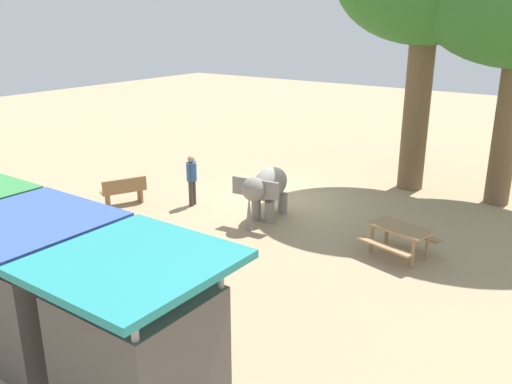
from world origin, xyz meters
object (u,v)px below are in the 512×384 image
Objects in this scene: person_handler at (192,176)px; wooden_bench at (124,191)px; picnic_table_near at (400,234)px; market_stall_blue at (35,293)px; elephant at (266,188)px; market_stall_teal at (139,344)px.

person_handler reaches higher than wooden_bench.
picnic_table_near is (-8.51, -1.38, 0.12)m from wooden_bench.
market_stall_blue reaches higher than person_handler.
wooden_bench is 7.83m from market_stall_blue.
elephant reaches higher than picnic_table_near.
person_handler is 9.27m from market_stall_teal.
picnic_table_near is at bearing -11.56° from person_handler.
person_handler is at bearing -164.96° from picnic_table_near.
market_stall_teal is at bearing 15.03° from elephant.
wooden_bench is 9.65m from market_stall_teal.
wooden_bench is 0.57× the size of market_stall_teal.
person_handler is 7.96m from market_stall_blue.
elephant is 4.17m from picnic_table_near.
wooden_bench is at bearing -157.09° from picnic_table_near.
person_handler is 2.22m from wooden_bench.
market_stall_blue is (-0.45, 7.72, 0.18)m from elephant.
market_stall_teal reaches higher than person_handler.
market_stall_teal reaches higher than picnic_table_near.
person_handler is 0.64× the size of market_stall_teal.
person_handler is 0.90× the size of picnic_table_near.
market_stall_teal is (-3.05, 7.72, 0.18)m from elephant.
market_stall_blue is (3.69, 7.52, 0.55)m from picnic_table_near.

